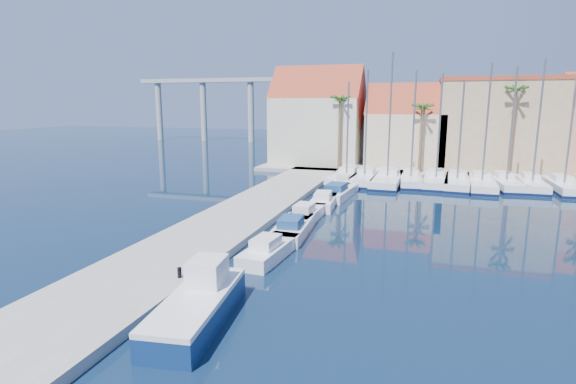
# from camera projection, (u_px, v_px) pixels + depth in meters

# --- Properties ---
(ground) EXTENTS (260.00, 260.00, 0.00)m
(ground) POSITION_uv_depth(u_px,v_px,m) (289.00, 341.00, 17.13)
(ground) COLOR black
(ground) RESTS_ON ground
(quay_west) EXTENTS (6.00, 77.00, 0.50)m
(quay_west) POSITION_uv_depth(u_px,v_px,m) (224.00, 225.00, 32.32)
(quay_west) COLOR gray
(quay_west) RESTS_ON ground
(shore_north) EXTENTS (54.00, 16.00, 0.50)m
(shore_north) POSITION_uv_depth(u_px,v_px,m) (467.00, 170.00, 59.22)
(shore_north) COLOR gray
(shore_north) RESTS_ON ground
(bollard) EXTENTS (0.21, 0.21, 0.52)m
(bollard) POSITION_uv_depth(u_px,v_px,m) (179.00, 273.00, 21.96)
(bollard) COLOR black
(bollard) RESTS_ON quay_west
(fishing_boat) EXTENTS (2.95, 6.83, 2.32)m
(fishing_boat) POSITION_uv_depth(u_px,v_px,m) (199.00, 304.00, 18.53)
(fishing_boat) COLOR navy
(fishing_boat) RESTS_ON ground
(motorboat_west_0) EXTENTS (2.23, 5.68, 1.40)m
(motorboat_west_0) POSITION_uv_depth(u_px,v_px,m) (269.00, 249.00, 26.20)
(motorboat_west_0) COLOR white
(motorboat_west_0) RESTS_ON ground
(motorboat_west_1) EXTENTS (2.42, 6.43, 1.40)m
(motorboat_west_1) POSITION_uv_depth(u_px,v_px,m) (293.00, 228.00, 30.69)
(motorboat_west_1) COLOR white
(motorboat_west_1) RESTS_ON ground
(motorboat_west_2) EXTENTS (2.02, 5.76, 1.40)m
(motorboat_west_2) POSITION_uv_depth(u_px,v_px,m) (306.00, 214.00, 34.57)
(motorboat_west_2) COLOR white
(motorboat_west_2) RESTS_ON ground
(motorboat_west_3) EXTENTS (2.34, 6.04, 1.40)m
(motorboat_west_3) POSITION_uv_depth(u_px,v_px,m) (324.00, 201.00, 39.18)
(motorboat_west_3) COLOR white
(motorboat_west_3) RESTS_ON ground
(motorboat_west_4) EXTENTS (2.93, 7.39, 1.40)m
(motorboat_west_4) POSITION_uv_depth(u_px,v_px,m) (338.00, 192.00, 43.19)
(motorboat_west_4) COLOR white
(motorboat_west_4) RESTS_ON ground
(motorboat_west_5) EXTENTS (2.17, 5.76, 1.40)m
(motorboat_west_5) POSITION_uv_depth(u_px,v_px,m) (344.00, 182.00, 48.29)
(motorboat_west_5) COLOR white
(motorboat_west_5) RESTS_ON ground
(sailboat_0) EXTENTS (3.47, 10.48, 11.18)m
(sailboat_0) POSITION_uv_depth(u_px,v_px,m) (348.00, 176.00, 52.09)
(sailboat_0) COLOR white
(sailboat_0) RESTS_ON ground
(sailboat_1) EXTENTS (2.72, 9.83, 12.42)m
(sailboat_1) POSITION_uv_depth(u_px,v_px,m) (365.00, 177.00, 51.16)
(sailboat_1) COLOR white
(sailboat_1) RESTS_ON ground
(sailboat_2) EXTENTS (3.22, 11.14, 14.13)m
(sailboat_2) POSITION_uv_depth(u_px,v_px,m) (388.00, 178.00, 50.29)
(sailboat_2) COLOR white
(sailboat_2) RESTS_ON ground
(sailboat_3) EXTENTS (2.94, 8.85, 12.26)m
(sailboat_3) POSITION_uv_depth(u_px,v_px,m) (410.00, 179.00, 49.92)
(sailboat_3) COLOR white
(sailboat_3) RESTS_ON ground
(sailboat_4) EXTENTS (2.94, 9.64, 11.93)m
(sailboat_4) POSITION_uv_depth(u_px,v_px,m) (436.00, 180.00, 49.40)
(sailboat_4) COLOR white
(sailboat_4) RESTS_ON ground
(sailboat_5) EXTENTS (3.19, 9.59, 11.06)m
(sailboat_5) POSITION_uv_depth(u_px,v_px,m) (457.00, 181.00, 48.44)
(sailboat_5) COLOR white
(sailboat_5) RESTS_ON ground
(sailboat_6) EXTENTS (2.86, 9.69, 12.86)m
(sailboat_6) POSITION_uv_depth(u_px,v_px,m) (481.00, 183.00, 47.54)
(sailboat_6) COLOR white
(sailboat_6) RESTS_ON ground
(sailboat_7) EXTENTS (3.06, 8.90, 12.52)m
(sailboat_7) POSITION_uv_depth(u_px,v_px,m) (505.00, 182.00, 47.74)
(sailboat_7) COLOR white
(sailboat_7) RESTS_ON ground
(sailboat_8) EXTENTS (2.30, 8.35, 13.19)m
(sailboat_8) POSITION_uv_depth(u_px,v_px,m) (531.00, 183.00, 46.92)
(sailboat_8) COLOR white
(sailboat_8) RESTS_ON ground
(sailboat_9) EXTENTS (2.35, 8.47, 11.09)m
(sailboat_9) POSITION_uv_depth(u_px,v_px,m) (562.00, 186.00, 45.84)
(sailboat_9) COLOR white
(sailboat_9) RESTS_ON ground
(building_0) EXTENTS (12.30, 9.00, 13.50)m
(building_0) POSITION_uv_depth(u_px,v_px,m) (318.00, 120.00, 62.80)
(building_0) COLOR beige
(building_0) RESTS_ON shore_north
(building_1) EXTENTS (10.30, 8.00, 11.00)m
(building_1) POSITION_uv_depth(u_px,v_px,m) (406.00, 130.00, 59.59)
(building_1) COLOR #CEB491
(building_1) RESTS_ON shore_north
(building_2) EXTENTS (14.20, 10.20, 11.50)m
(building_2) POSITION_uv_depth(u_px,v_px,m) (496.00, 124.00, 57.18)
(building_2) COLOR tan
(building_2) RESTS_ON shore_north
(palm_0) EXTENTS (2.60, 2.60, 10.15)m
(palm_0) POSITION_uv_depth(u_px,v_px,m) (340.00, 101.00, 56.46)
(palm_0) COLOR brown
(palm_0) RESTS_ON shore_north
(palm_1) EXTENTS (2.60, 2.60, 9.15)m
(palm_1) POSITION_uv_depth(u_px,v_px,m) (423.00, 109.00, 53.77)
(palm_1) COLOR brown
(palm_1) RESTS_ON shore_north
(palm_2) EXTENTS (2.60, 2.60, 11.15)m
(palm_2) POSITION_uv_depth(u_px,v_px,m) (516.00, 93.00, 50.53)
(palm_2) COLOR brown
(palm_2) RESTS_ON shore_north
(viaduct) EXTENTS (48.00, 2.20, 14.45)m
(viaduct) POSITION_uv_depth(u_px,v_px,m) (230.00, 97.00, 103.23)
(viaduct) COLOR #9E9E99
(viaduct) RESTS_ON ground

